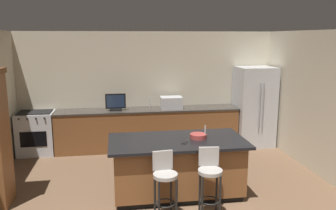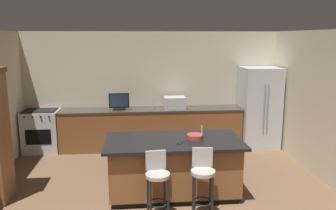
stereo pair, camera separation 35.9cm
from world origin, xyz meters
The scene contains 14 objects.
wall_back centered at (0.00, 4.84, 1.32)m, with size 6.35×0.12×2.64m, color beige.
wall_right centered at (2.97, 2.42, 1.32)m, with size 0.12×5.24×2.64m, color beige.
counter_back centered at (-0.04, 4.46, 0.46)m, with size 4.10×0.62×0.92m.
kitchen_island centered at (0.20, 2.07, 0.47)m, with size 2.17×1.12×0.91m.
refrigerator centered at (2.44, 4.38, 0.92)m, with size 0.84×0.80×1.84m.
range_oven centered at (-2.48, 4.46, 0.47)m, with size 0.77×0.63×0.94m.
microwave centered at (0.49, 4.46, 1.05)m, with size 0.48×0.36×0.27m, color #B7BABF.
tv_monitor centered at (-0.76, 4.41, 1.09)m, with size 0.44×0.16×0.38m.
sink_faucet_back centered at (0.02, 4.56, 1.04)m, with size 0.02×0.02×0.24m, color #B2B2B7.
sink_faucet_island centered at (0.65, 2.07, 1.02)m, with size 0.02×0.02×0.22m, color #B2B2B7.
bar_stool_left centered at (-0.11, 1.34, 0.57)m, with size 0.34×0.35×0.95m.
bar_stool_right centered at (0.53, 1.30, 0.60)m, with size 0.34×0.35×0.99m.
fruit_bowl centered at (0.55, 2.10, 0.95)m, with size 0.27×0.27×0.07m, color #993833.
cell_phone centered at (0.28, 1.90, 0.92)m, with size 0.07×0.15×0.01m, color black.
Camera 2 is at (-0.38, -3.12, 2.52)m, focal length 36.69 mm.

